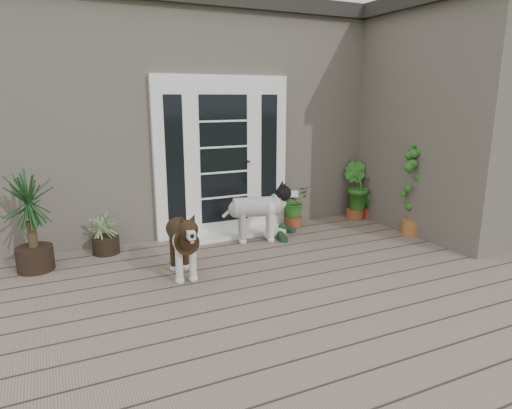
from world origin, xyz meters
name	(u,v)px	position (x,y,z in m)	size (l,w,h in m)	color
deck	(322,294)	(0.00, 0.40, 0.06)	(6.20, 4.60, 0.12)	#6B5B4C
house_main	(191,122)	(0.00, 4.65, 1.55)	(7.40, 4.00, 3.10)	#665E54
roof_main	(188,23)	(0.00, 4.65, 3.20)	(7.60, 4.20, 0.20)	#2D2826
house_wing	(455,129)	(2.90, 1.50, 1.55)	(1.60, 2.40, 3.10)	#665E54
roof_wing	(469,3)	(2.90, 1.50, 3.20)	(1.80, 2.60, 0.20)	#2D2826
door_unit	(223,157)	(-0.20, 2.60, 1.19)	(1.90, 0.14, 2.15)	white
door_step	(229,234)	(-0.20, 2.40, 0.14)	(1.60, 0.40, 0.05)	white
brindle_dog	(182,246)	(-1.17, 1.30, 0.45)	(0.34, 0.79, 0.66)	#322312
white_dog	(256,216)	(0.05, 2.04, 0.46)	(0.35, 0.82, 0.69)	silver
spider_plant	(105,231)	(-1.82, 2.40, 0.41)	(0.54, 0.54, 0.57)	#83995E
yucca	(31,224)	(-2.60, 2.15, 0.65)	(0.74, 0.74, 1.07)	black
herb_a	(294,210)	(0.81, 2.40, 0.39)	(0.42, 0.42, 0.54)	#235418
herb_b	(356,198)	(1.92, 2.40, 0.45)	(0.45, 0.45, 0.67)	#1B4E16
herb_c	(370,197)	(2.20, 2.40, 0.44)	(0.41, 0.41, 0.63)	#1B5B1A
sapling	(415,183)	(2.12, 1.40, 0.84)	(0.43, 0.43, 1.45)	#1B5317
clog_left	(287,229)	(0.62, 2.24, 0.16)	(0.14, 0.29, 0.09)	#16371B
clog_right	(282,237)	(0.37, 1.93, 0.16)	(0.13, 0.28, 0.08)	black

